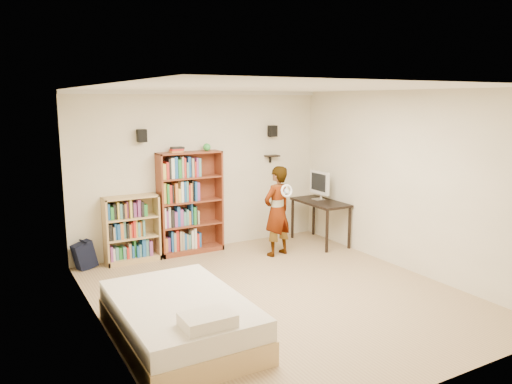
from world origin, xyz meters
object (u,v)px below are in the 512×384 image
at_px(person, 277,211).
at_px(computer_desk, 320,222).
at_px(daybed, 180,314).
at_px(low_bookshelf, 132,229).
at_px(tall_bookshelf, 191,203).

bearing_deg(person, computer_desk, 178.34).
distance_m(computer_desk, daybed, 4.19).
height_order(low_bookshelf, computer_desk, low_bookshelf).
distance_m(computer_desk, person, 1.13).
xyz_separation_m(computer_desk, daybed, (-3.54, -2.26, -0.10)).
bearing_deg(tall_bookshelf, computer_desk, -15.53).
height_order(tall_bookshelf, daybed, tall_bookshelf).
relative_size(tall_bookshelf, low_bookshelf, 1.61).
bearing_deg(low_bookshelf, daybed, -95.89).
bearing_deg(daybed, computer_desk, 32.53).
height_order(tall_bookshelf, person, tall_bookshelf).
bearing_deg(computer_desk, daybed, -147.47).
relative_size(tall_bookshelf, computer_desk, 1.51).
distance_m(tall_bookshelf, daybed, 3.21).
relative_size(low_bookshelf, daybed, 0.54).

